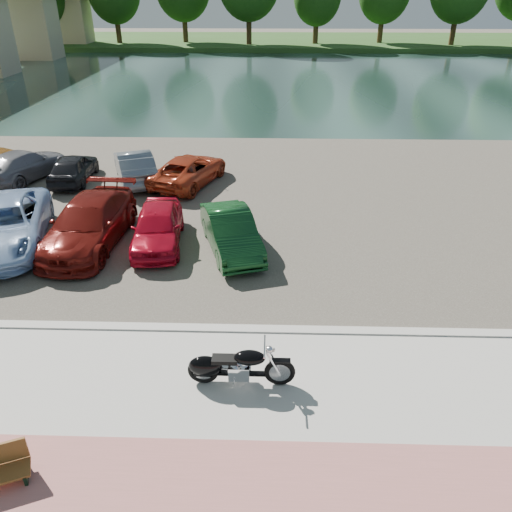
{
  "coord_description": "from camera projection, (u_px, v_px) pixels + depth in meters",
  "views": [
    {
      "loc": [
        0.13,
        -8.16,
        7.77
      ],
      "look_at": [
        -0.24,
        4.04,
        1.1
      ],
      "focal_mm": 35.0,
      "sensor_mm": 36.0,
      "label": 1
    }
  ],
  "objects": [
    {
      "name": "car_8",
      "position": [
        73.0,
        168.0,
        21.94
      ],
      "size": [
        1.63,
        3.69,
        1.24
      ],
      "primitive_type": "imported",
      "rotation": [
        0.0,
        0.0,
        3.19
      ],
      "color": "black",
      "rests_on": "parking_lot"
    },
    {
      "name": "car_4",
      "position": [
        158.0,
        226.0,
        16.54
      ],
      "size": [
        1.95,
        4.02,
        1.32
      ],
      "primitive_type": "imported",
      "rotation": [
        0.0,
        0.0,
        0.1
      ],
      "color": "#B80C22",
      "rests_on": "parking_lot"
    },
    {
      "name": "river",
      "position": [
        270.0,
        80.0,
        45.97
      ],
      "size": [
        120.0,
        40.0,
        0.0
      ],
      "primitive_type": "cube",
      "color": "#192D29",
      "rests_on": "ground"
    },
    {
      "name": "car_10",
      "position": [
        189.0,
        170.0,
        21.69
      ],
      "size": [
        3.39,
        4.87,
        1.24
      ],
      "primitive_type": "imported",
      "rotation": [
        0.0,
        0.0,
        2.81
      ],
      "color": "#AC381C",
      "rests_on": "parking_lot"
    },
    {
      "name": "car_3",
      "position": [
        89.0,
        223.0,
        16.54
      ],
      "size": [
        2.39,
        5.29,
        1.5
      ],
      "primitive_type": "imported",
      "rotation": [
        0.0,
        0.0,
        -0.06
      ],
      "color": "maroon",
      "rests_on": "parking_lot"
    },
    {
      "name": "car_2",
      "position": [
        4.0,
        225.0,
        16.39
      ],
      "size": [
        3.96,
        6.0,
        1.53
      ],
      "primitive_type": "imported",
      "rotation": [
        0.0,
        0.0,
        0.28
      ],
      "color": "#9BB9E2",
      "rests_on": "parking_lot"
    },
    {
      "name": "car_5",
      "position": [
        231.0,
        232.0,
        16.2
      ],
      "size": [
        2.49,
        4.22,
        1.31
      ],
      "primitive_type": "imported",
      "rotation": [
        0.0,
        0.0,
        0.3
      ],
      "color": "#11401B",
      "rests_on": "parking_lot"
    },
    {
      "name": "car_9",
      "position": [
        135.0,
        166.0,
        21.93
      ],
      "size": [
        2.9,
        4.44,
        1.38
      ],
      "primitive_type": "imported",
      "rotation": [
        0.0,
        0.0,
        3.52
      ],
      "color": "slate",
      "rests_on": "parking_lot"
    },
    {
      "name": "car_7",
      "position": [
        23.0,
        165.0,
        22.2
      ],
      "size": [
        3.11,
        4.83,
        1.3
      ],
      "primitive_type": "imported",
      "rotation": [
        0.0,
        0.0,
        2.83
      ],
      "color": "gray",
      "rests_on": "parking_lot"
    },
    {
      "name": "kerb",
      "position": [
        263.0,
        330.0,
        12.61
      ],
      "size": [
        60.0,
        0.3,
        0.14
      ],
      "primitive_type": "cube",
      "color": "#BAB8AF",
      "rests_on": "ground"
    },
    {
      "name": "parking_lot",
      "position": [
        267.0,
        198.0,
        20.53
      ],
      "size": [
        60.0,
        18.0,
        0.04
      ],
      "primitive_type": "cube",
      "color": "#433F36",
      "rests_on": "ground"
    },
    {
      "name": "pink_path",
      "position": [
        259.0,
        487.0,
        8.65
      ],
      "size": [
        60.0,
        2.0,
        0.01
      ],
      "primitive_type": "cube",
      "color": "#A4625C",
      "rests_on": "promenade"
    },
    {
      "name": "ground",
      "position": [
        261.0,
        389.0,
        10.89
      ],
      "size": [
        200.0,
        200.0,
        0.0
      ],
      "primitive_type": "plane",
      "color": "#595447",
      "rests_on": "ground"
    },
    {
      "name": "far_bank",
      "position": [
        271.0,
        41.0,
        73.89
      ],
      "size": [
        120.0,
        24.0,
        0.6
      ],
      "primitive_type": "cube",
      "color": "#2A4A1A",
      "rests_on": "ground"
    },
    {
      "name": "motorcycle",
      "position": [
        231.0,
        367.0,
        10.69
      ],
      "size": [
        2.33,
        0.75,
        1.05
      ],
      "rotation": [
        0.0,
        0.0,
        -0.0
      ],
      "color": "black",
      "rests_on": "promenade"
    },
    {
      "name": "promenade",
      "position": [
        260.0,
        423.0,
        9.99
      ],
      "size": [
        60.0,
        6.0,
        0.1
      ],
      "primitive_type": "cube",
      "color": "#BAB8AF",
      "rests_on": "ground"
    }
  ]
}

